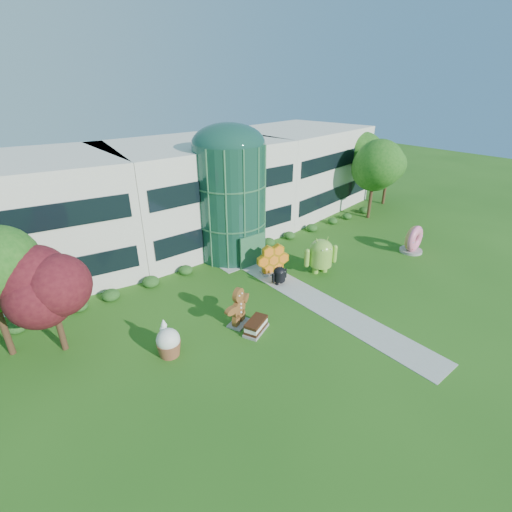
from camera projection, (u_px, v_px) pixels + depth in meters
ground at (333, 311)px, 25.69m from camera, size 140.00×140.00×0.00m
building at (195, 191)px, 36.25m from camera, size 46.00×15.00×9.30m
atrium at (230, 202)px, 31.95m from camera, size 6.00×6.00×9.80m
walkway at (312, 298)px, 27.08m from camera, size 2.40×20.00×0.04m
tree_red at (54, 306)px, 20.78m from camera, size 4.00×4.00×6.00m
trees_backdrop at (224, 207)px, 32.95m from camera, size 52.00×8.00×8.40m
android_green at (321, 253)px, 30.09m from camera, size 3.54×2.96×3.42m
android_black at (279, 274)px, 28.63m from camera, size 1.55×1.04×1.75m
donut at (413, 239)px, 33.88m from camera, size 2.61×1.44×2.60m
gingerbread at (238, 306)px, 23.72m from camera, size 3.16×2.19×2.73m
ice_cream_sandwich at (256, 326)px, 23.41m from camera, size 2.14×1.66×0.85m
honeycomb at (273, 261)px, 30.19m from camera, size 3.08×1.83×2.28m
froyo at (165, 335)px, 21.60m from camera, size 1.57×1.57×2.09m
cupcake at (168, 342)px, 21.23m from camera, size 1.76×1.76×1.75m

